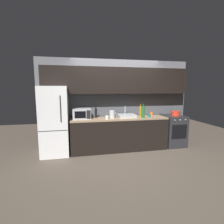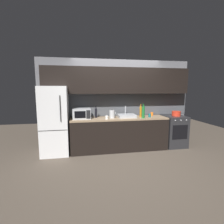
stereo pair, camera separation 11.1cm
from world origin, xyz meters
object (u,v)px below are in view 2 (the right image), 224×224
at_px(wine_bottle_amber, 141,112).
at_px(mug_orange, 152,114).
at_px(refrigerator, 55,121).
at_px(microwave, 82,114).
at_px(wine_bottle_green, 143,112).
at_px(oven_range, 174,131).
at_px(kettle, 112,114).
at_px(mug_teal, 150,115).
at_px(mug_white, 107,117).
at_px(wine_bottle_dark, 96,113).
at_px(cooking_pot, 176,114).

distance_m(wine_bottle_amber, mug_orange, 0.46).
distance_m(refrigerator, microwave, 0.70).
xyz_separation_m(refrigerator, wine_bottle_green, (2.29, -0.19, 0.19)).
bearing_deg(wine_bottle_green, oven_range, 10.50).
xyz_separation_m(kettle, wine_bottle_green, (0.82, -0.16, 0.06)).
height_order(mug_teal, mug_white, mug_teal).
height_order(oven_range, wine_bottle_dark, wine_bottle_dark).
height_order(wine_bottle_dark, mug_white, wine_bottle_dark).
height_order(refrigerator, mug_orange, refrigerator).
xyz_separation_m(refrigerator, mug_teal, (2.53, -0.08, 0.07)).
relative_size(microwave, mug_orange, 4.63).
bearing_deg(microwave, mug_white, -15.17).
relative_size(microwave, wine_bottle_amber, 1.28).
height_order(microwave, kettle, microwave).
height_order(oven_range, mug_white, mug_white).
distance_m(wine_bottle_dark, mug_white, 0.38).
distance_m(wine_bottle_green, cooking_pot, 1.10).
bearing_deg(mug_orange, wine_bottle_amber, -156.86).
height_order(mug_white, cooking_pot, cooking_pot).
relative_size(wine_bottle_dark, mug_white, 3.54).
bearing_deg(mug_orange, mug_white, -167.02).
bearing_deg(kettle, mug_white, -142.77).
relative_size(oven_range, wine_bottle_green, 2.33).
bearing_deg(oven_range, mug_teal, -174.77).
relative_size(wine_bottle_green, mug_white, 4.33).
bearing_deg(kettle, cooking_pot, 0.95).
relative_size(refrigerator, cooking_pot, 7.00).
xyz_separation_m(wine_bottle_amber, wine_bottle_green, (0.01, -0.18, 0.01)).
bearing_deg(refrigerator, wine_bottle_dark, 6.33).
distance_m(oven_range, mug_teal, 0.95).
relative_size(wine_bottle_green, wine_bottle_dark, 1.22).
xyz_separation_m(kettle, cooking_pot, (1.89, 0.03, -0.04)).
distance_m(mug_teal, mug_white, 1.21).
bearing_deg(cooking_pot, kettle, -179.05).
xyz_separation_m(wine_bottle_dark, mug_teal, (1.47, -0.19, -0.08)).
bearing_deg(refrigerator, oven_range, -0.02).
bearing_deg(refrigerator, mug_orange, 3.48).
xyz_separation_m(mug_white, cooking_pot, (2.06, 0.15, 0.02)).
xyz_separation_m(wine_bottle_green, wine_bottle_dark, (-1.23, 0.31, -0.04)).
xyz_separation_m(microwave, wine_bottle_dark, (0.38, 0.10, -0.01)).
relative_size(mug_orange, cooking_pot, 0.40).
bearing_deg(mug_orange, wine_bottle_dark, -178.38).
bearing_deg(cooking_pot, wine_bottle_dark, 177.09).
bearing_deg(microwave, oven_range, -0.42).
bearing_deg(kettle, mug_orange, 9.10).
xyz_separation_m(wine_bottle_green, mug_white, (-0.98, 0.04, -0.12)).
bearing_deg(mug_teal, wine_bottle_dark, 172.50).
distance_m(oven_range, wine_bottle_green, 1.22).
bearing_deg(mug_orange, wine_bottle_green, -138.36).
bearing_deg(oven_range, mug_white, -175.67).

